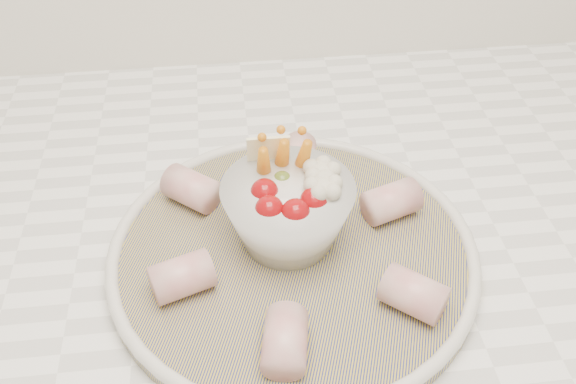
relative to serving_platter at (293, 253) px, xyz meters
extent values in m
cube|color=white|center=(0.09, 0.06, -0.03)|extent=(2.04, 0.62, 0.04)
cylinder|color=navy|center=(0.00, 0.00, 0.00)|extent=(0.42, 0.42, 0.01)
torus|color=silver|center=(0.00, 0.00, 0.00)|extent=(0.33, 0.33, 0.01)
sphere|color=maroon|center=(-0.02, -0.01, 0.06)|extent=(0.02, 0.02, 0.02)
sphere|color=maroon|center=(0.00, -0.01, 0.06)|extent=(0.02, 0.02, 0.02)
sphere|color=maroon|center=(0.02, 0.00, 0.06)|extent=(0.02, 0.02, 0.02)
sphere|color=maroon|center=(-0.02, 0.02, 0.06)|extent=(0.02, 0.02, 0.02)
sphere|color=#546B23|center=(-0.01, 0.03, 0.06)|extent=(0.02, 0.02, 0.02)
cone|color=orange|center=(-0.02, 0.04, 0.07)|extent=(0.02, 0.03, 0.06)
cone|color=orange|center=(0.00, 0.05, 0.07)|extent=(0.02, 0.04, 0.06)
cone|color=orange|center=(0.01, 0.04, 0.07)|extent=(0.03, 0.04, 0.06)
sphere|color=beige|center=(0.03, 0.03, 0.06)|extent=(0.03, 0.03, 0.03)
sphere|color=beige|center=(0.03, 0.01, 0.06)|extent=(0.03, 0.03, 0.03)
cube|color=#FCF6C4|center=(-0.02, 0.06, 0.07)|extent=(0.04, 0.01, 0.04)
cylinder|color=#C2585E|center=(0.10, 0.03, 0.02)|extent=(0.06, 0.05, 0.03)
cylinder|color=#C2585E|center=(0.02, 0.11, 0.02)|extent=(0.04, 0.06, 0.03)
cylinder|color=#C2585E|center=(-0.09, 0.08, 0.02)|extent=(0.06, 0.06, 0.03)
cylinder|color=#C2585E|center=(-0.10, -0.03, 0.02)|extent=(0.06, 0.05, 0.03)
cylinder|color=#C2585E|center=(-0.02, -0.11, 0.02)|extent=(0.04, 0.06, 0.03)
cylinder|color=#C2585E|center=(0.09, -0.08, 0.02)|extent=(0.06, 0.06, 0.03)
camera|label=1|loc=(-0.05, -0.39, 0.43)|focal=40.00mm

